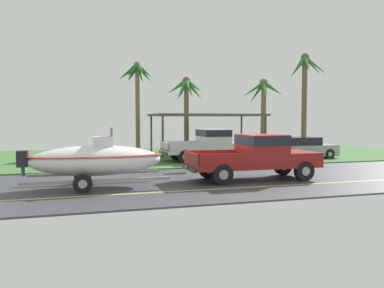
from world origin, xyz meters
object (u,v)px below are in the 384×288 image
Objects in this scene: palm_tree_near_right at (264,99)px; boat_on_trailer at (96,160)px; palm_tree_near_left at (187,96)px; pickup_truck_towing at (261,154)px; parked_pickup_background at (213,144)px; carport_awning at (206,116)px; palm_tree_mid at (137,81)px; palm_tree_far_left at (305,82)px; parked_sedan_near at (300,148)px.

boat_on_trailer is at bearing -136.26° from palm_tree_near_right.
pickup_truck_towing is at bearing -93.32° from palm_tree_near_left.
parked_pickup_background is at bearing 86.76° from pickup_truck_towing.
carport_awning is 1.14× the size of palm_tree_mid.
palm_tree_near_left is 8.87m from palm_tree_far_left.
palm_tree_far_left is (6.44, -2.27, 2.37)m from carport_awning.
carport_awning is 1.31× the size of palm_tree_near_left.
carport_awning is at bearing -165.19° from palm_tree_near_right.
palm_tree_far_left reaches higher than palm_tree_mid.
carport_awning is 1.35× the size of palm_tree_near_right.
pickup_truck_towing is 7.09m from parked_pickup_background.
boat_on_trailer reaches higher than parked_sedan_near.
palm_tree_near_left is 0.82× the size of palm_tree_far_left.
parked_sedan_near is 0.78× the size of palm_tree_near_right.
palm_tree_far_left reaches higher than palm_tree_near_right.
boat_on_trailer is 1.11× the size of parked_pickup_background.
palm_tree_mid is 11.96m from palm_tree_far_left.
parked_sedan_near is 12.45m from palm_tree_mid.
pickup_truck_towing is 11.50m from carport_awning.
palm_tree_near_right reaches higher than parked_pickup_background.
parked_pickup_background is 0.96× the size of palm_tree_near_right.
boat_on_trailer is at bearing -180.00° from pickup_truck_towing.
palm_tree_near_right is at bearing -16.65° from palm_tree_near_left.
palm_tree_near_left is at bearing 10.54° from palm_tree_mid.
palm_tree_near_left is 1.03× the size of palm_tree_near_right.
pickup_truck_towing is 14.61m from palm_tree_near_right.
palm_tree_far_left is at bearing 14.58° from parked_pickup_background.
boat_on_trailer is 9.96m from parked_pickup_background.
parked_sedan_near is 5.20m from palm_tree_far_left.
parked_pickup_background is 8.58m from palm_tree_mid.
parked_sedan_near is 9.94m from palm_tree_near_left.
carport_awning is 5.74m from palm_tree_mid.
carport_awning reaches higher than parked_sedan_near.
carport_awning is 3.53m from palm_tree_near_left.
parked_pickup_background is 8.89m from palm_tree_near_right.
palm_tree_near_right reaches higher than parked_sedan_near.
parked_pickup_background is (7.02, 7.08, 0.06)m from boat_on_trailer.
palm_tree_mid is at bearing 174.26° from palm_tree_near_right.
parked_pickup_background is at bearing -93.39° from palm_tree_near_left.
boat_on_trailer is 1.03× the size of palm_tree_near_left.
pickup_truck_towing is 1.26× the size of parked_sedan_near.
carport_awning reaches higher than boat_on_trailer.
boat_on_trailer is at bearing -148.08° from palm_tree_far_left.
palm_tree_far_left reaches higher than palm_tree_near_left.
palm_tree_near_right is (13.22, 12.66, 3.12)m from boat_on_trailer.
parked_pickup_background is at bearing -165.42° from palm_tree_far_left.
boat_on_trailer reaches higher than pickup_truck_towing.
parked_sedan_near is 6.73m from palm_tree_near_right.
palm_tree_mid reaches higher than carport_awning.
palm_tree_mid is (-9.40, 6.74, 4.60)m from parked_sedan_near.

